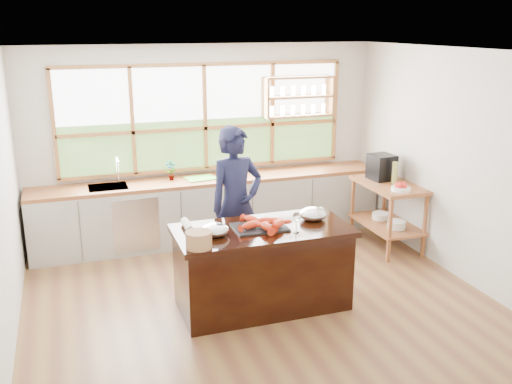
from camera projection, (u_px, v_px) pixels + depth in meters
name	position (u px, v px, depth m)	size (l,w,h in m)	color
ground_plane	(256.00, 297.00, 6.41)	(5.00, 5.00, 0.00)	brown
room_shell	(244.00, 136.00, 6.38)	(5.02, 4.52, 2.71)	beige
back_counter	(211.00, 208.00, 8.03)	(4.90, 0.63, 0.90)	#AEADA4
right_shelf_unit	(388.00, 204.00, 7.72)	(0.62, 1.10, 0.90)	#975D2D
island	(262.00, 267.00, 6.09)	(1.85, 0.90, 0.90)	black
cook	(236.00, 205.00, 6.63)	(0.68, 0.44, 1.86)	#151834
potted_plant	(171.00, 170.00, 7.76)	(0.14, 0.10, 0.27)	slate
cutting_board	(201.00, 178.00, 7.86)	(0.40, 0.30, 0.01)	#55B83C
espresso_machine	(382.00, 167.00, 7.79)	(0.30, 0.33, 0.35)	black
wine_bottle	(395.00, 173.00, 7.58)	(0.07, 0.07, 0.30)	#9FA74E
fruit_bowl	(401.00, 188.00, 7.29)	(0.25, 0.25, 0.11)	white
slate_board	(260.00, 227.00, 5.97)	(0.55, 0.40, 0.02)	black
lobster_pile	(263.00, 223.00, 5.94)	(0.52, 0.48, 0.08)	red
mixing_bowl_left	(215.00, 230.00, 5.74)	(0.28, 0.28, 0.14)	silver
mixing_bowl_right	(313.00, 214.00, 6.21)	(0.30, 0.30, 0.14)	silver
wine_glass	(296.00, 217.00, 5.80)	(0.08, 0.08, 0.22)	white
wicker_basket	(199.00, 240.00, 5.42)	(0.25, 0.25, 0.16)	#AD8152
parchment_roll	(187.00, 225.00, 5.94)	(0.08, 0.08, 0.30)	silver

